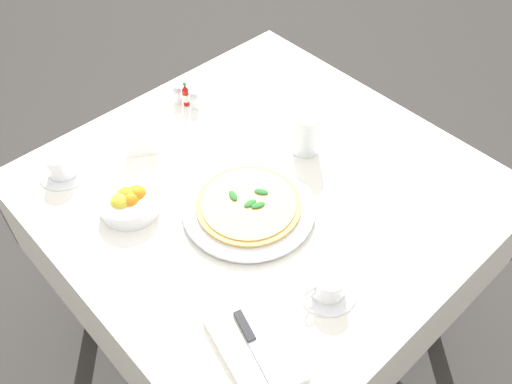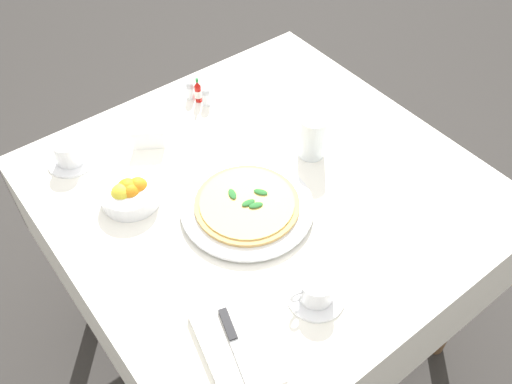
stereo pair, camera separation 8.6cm
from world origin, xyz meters
name	(u,v)px [view 1 (the left image)]	position (x,y,z in m)	size (l,w,h in m)	color
ground_plane	(261,326)	(0.00, 0.00, 0.00)	(8.00, 8.00, 0.00)	#33302D
dining_table	(262,218)	(0.00, 0.00, 0.62)	(1.06, 1.06, 0.76)	white
pizza_plate	(249,208)	(0.04, -0.09, 0.77)	(0.33, 0.33, 0.02)	white
pizza	(249,204)	(0.04, -0.09, 0.78)	(0.26, 0.26, 0.02)	#DBAD60
coffee_cup_back_corner	(61,165)	(-0.39, -0.36, 0.79)	(0.13, 0.13, 0.07)	white
coffee_cup_near_left	(328,285)	(0.34, -0.12, 0.79)	(0.13, 0.13, 0.06)	white
water_glass_near_right	(306,136)	(-0.02, 0.18, 0.81)	(0.07, 0.07, 0.12)	white
napkin_folded	(255,349)	(0.33, -0.33, 0.77)	(0.24, 0.18, 0.02)	white
dinner_knife	(255,346)	(0.33, -0.33, 0.78)	(0.19, 0.07, 0.01)	silver
citrus_bowl	(129,202)	(-0.17, -0.30, 0.78)	(0.15, 0.15, 0.07)	white
hot_sauce_bottle	(186,95)	(-0.40, 0.06, 0.79)	(0.02, 0.02, 0.08)	#B7140F
salt_shaker	(194,101)	(-0.37, 0.07, 0.78)	(0.03, 0.03, 0.06)	white
pepper_shaker	(178,95)	(-0.43, 0.05, 0.78)	(0.03, 0.03, 0.06)	white
menu_card	(141,148)	(-0.31, -0.17, 0.79)	(0.05, 0.08, 0.06)	white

